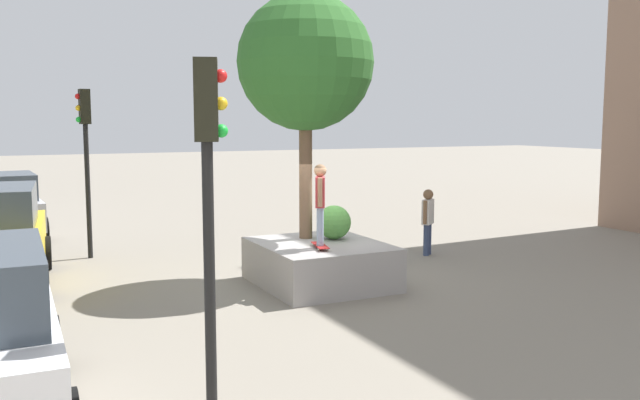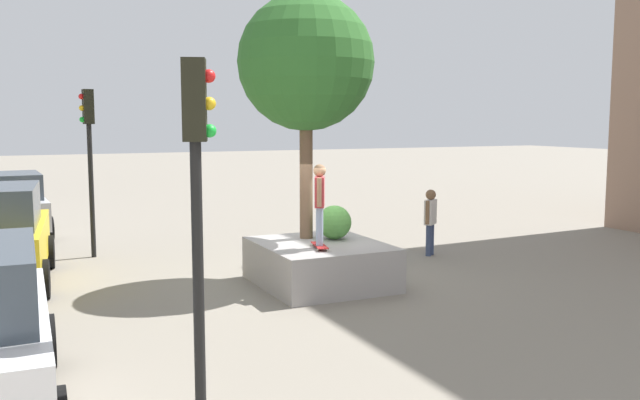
% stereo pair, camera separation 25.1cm
% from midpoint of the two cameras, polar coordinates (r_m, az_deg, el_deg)
% --- Properties ---
extents(ground_plane, '(120.00, 120.00, 0.00)m').
position_cam_midpoint_polar(ground_plane, '(14.68, -0.48, -6.79)').
color(ground_plane, gray).
extents(planter_ledge, '(2.82, 2.46, 0.89)m').
position_cam_midpoint_polar(planter_ledge, '(14.24, -0.51, -5.38)').
color(planter_ledge, gray).
rests_on(planter_ledge, ground).
extents(plaza_tree, '(2.89, 2.89, 5.20)m').
position_cam_midpoint_polar(plaza_tree, '(14.56, -1.74, 11.40)').
color(plaza_tree, brown).
rests_on(plaza_tree, planter_ledge).
extents(boxwood_shrub, '(0.73, 0.73, 0.73)m').
position_cam_midpoint_polar(boxwood_shrub, '(14.55, 0.70, -1.88)').
color(boxwood_shrub, '#4C8C3D').
rests_on(boxwood_shrub, planter_ledge).
extents(skateboard, '(0.83, 0.39, 0.07)m').
position_cam_midpoint_polar(skateboard, '(13.54, -0.52, -3.85)').
color(skateboard, '#A51E1E').
rests_on(skateboard, planter_ledge).
extents(skateboarder, '(0.50, 0.36, 1.61)m').
position_cam_midpoint_polar(skateboarder, '(13.40, -0.52, 0.12)').
color(skateboarder, '#8C9EB7').
rests_on(skateboarder, skateboard).
extents(sedan_parked, '(4.15, 2.06, 1.89)m').
position_cam_midpoint_polar(sedan_parked, '(21.96, -25.10, -0.38)').
color(sedan_parked, '#B7B7BC').
rests_on(sedan_parked, ground).
extents(traffic_light_corner, '(0.30, 0.35, 4.18)m').
position_cam_midpoint_polar(traffic_light_corner, '(17.73, -19.46, 4.53)').
color(traffic_light_corner, black).
rests_on(traffic_light_corner, ground).
extents(traffic_light_median, '(0.34, 0.37, 4.05)m').
position_cam_midpoint_polar(traffic_light_median, '(7.17, -10.31, 1.51)').
color(traffic_light_median, black).
rests_on(traffic_light_median, ground).
extents(bystander_watching, '(0.43, 0.48, 1.69)m').
position_cam_midpoint_polar(bystander_watching, '(17.47, 8.63, -1.44)').
color(bystander_watching, navy).
rests_on(bystander_watching, ground).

